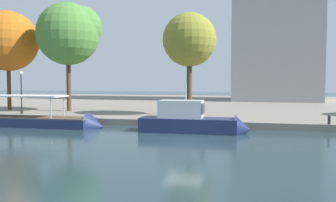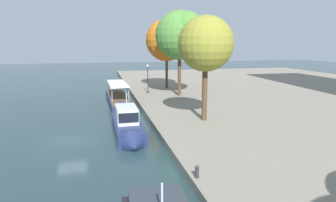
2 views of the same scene
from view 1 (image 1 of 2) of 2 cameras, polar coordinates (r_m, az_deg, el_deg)
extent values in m
plane|color=#23383D|center=(23.03, 2.66, -6.93)|extent=(220.00, 220.00, 0.00)
cube|color=gray|center=(57.68, 9.41, -0.54)|extent=(120.00, 55.00, 0.59)
cube|color=navy|center=(34.53, -23.19, -3.57)|extent=(13.92, 3.14, 1.33)
cone|color=navy|center=(30.86, -11.84, -4.16)|extent=(1.47, 2.50, 2.47)
cube|color=brown|center=(34.46, -23.21, -2.41)|extent=(13.64, 2.99, 0.08)
cylinder|color=#B2B2B7|center=(33.28, -16.80, -0.84)|extent=(0.10, 0.10, 1.81)
cylinder|color=#B2B2B7|center=(31.39, -18.73, -1.11)|extent=(0.10, 0.10, 1.81)
cube|color=silver|center=(34.33, -23.28, 0.77)|extent=(8.65, 2.77, 0.12)
cube|color=navy|center=(27.93, 3.35, -4.40)|extent=(7.77, 2.51, 1.59)
cone|color=navy|center=(27.57, 12.16, -4.57)|extent=(1.24, 2.28, 2.26)
cube|color=silver|center=(27.87, 2.19, -1.32)|extent=(3.51, 1.96, 1.41)
cube|color=black|center=(27.65, 4.94, -1.22)|extent=(0.96, 1.80, 0.85)
cylinder|color=silver|center=(27.73, 2.98, 1.47)|extent=(0.08, 0.08, 1.30)
cylinder|color=#2D2D33|center=(31.00, 25.00, -2.97)|extent=(0.24, 0.24, 0.58)
sphere|color=#2D2D33|center=(30.97, 25.01, -2.32)|extent=(0.26, 0.26, 0.26)
cylinder|color=black|center=(40.38, -22.98, 1.04)|extent=(0.12, 0.12, 4.21)
sphere|color=white|center=(40.37, -23.05, 4.25)|extent=(0.35, 0.35, 0.35)
cylinder|color=black|center=(40.50, -22.92, -1.72)|extent=(0.26, 0.26, 0.30)
cylinder|color=#4C3823|center=(35.84, 3.52, 2.22)|extent=(0.54, 0.54, 5.68)
sphere|color=olive|center=(36.08, 3.55, 10.04)|extent=(5.52, 5.52, 5.52)
sphere|color=olive|center=(36.65, 3.18, 11.19)|extent=(3.79, 3.79, 3.79)
sphere|color=olive|center=(35.69, 3.91, 11.26)|extent=(2.93, 2.93, 2.93)
cylinder|color=#4C3823|center=(42.23, -16.02, 2.66)|extent=(0.52, 0.52, 6.27)
sphere|color=#4C8438|center=(42.59, -16.14, 10.55)|extent=(7.22, 7.22, 7.22)
sphere|color=#4C8438|center=(42.77, -14.21, 11.69)|extent=(4.99, 4.99, 4.99)
sphere|color=#4C8438|center=(44.06, -15.38, 10.52)|extent=(4.89, 4.89, 4.89)
cylinder|color=#4C3823|center=(46.67, -24.69, 2.15)|extent=(0.46, 0.46, 5.64)
sphere|color=#BC6019|center=(46.92, -24.86, 8.94)|extent=(7.29, 7.29, 7.29)
sphere|color=#BC6019|center=(46.62, -24.54, 9.13)|extent=(4.47, 4.47, 4.47)
sphere|color=#BC6019|center=(47.88, -25.35, 8.71)|extent=(4.34, 4.34, 4.34)
camera|label=2|loc=(32.91, 54.35, 9.30)|focal=30.99mm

